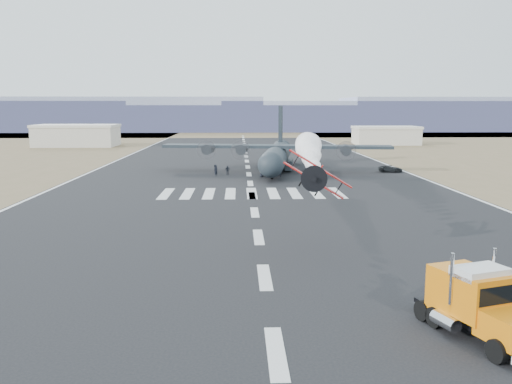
{
  "coord_description": "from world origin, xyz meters",
  "views": [
    {
      "loc": [
        -1.79,
        -25.04,
        11.93
      ],
      "look_at": [
        -0.18,
        25.57,
        4.0
      ],
      "focal_mm": 38.0,
      "sensor_mm": 36.0,
      "label": 1
    }
  ],
  "objects_px": {
    "hangar_right": "(386,135)",
    "aerobatic_biplane": "(316,176)",
    "crew_c": "(266,172)",
    "hangar_left": "(77,135)",
    "support_vehicle": "(391,169)",
    "crew_g": "(216,171)",
    "crew_h": "(275,170)",
    "crew_e": "(262,172)",
    "transport_aircraft": "(277,154)",
    "semi_truck": "(477,303)",
    "crew_f": "(215,169)",
    "crew_b": "(318,170)",
    "crew_a": "(280,172)",
    "crew_d": "(228,170)"
  },
  "relations": [
    {
      "from": "crew_g",
      "to": "crew_h",
      "type": "relative_size",
      "value": 1.07
    },
    {
      "from": "hangar_right",
      "to": "crew_d",
      "type": "height_order",
      "value": "hangar_right"
    },
    {
      "from": "hangar_left",
      "to": "crew_d",
      "type": "height_order",
      "value": "hangar_left"
    },
    {
      "from": "crew_f",
      "to": "crew_g",
      "type": "distance_m",
      "value": 3.13
    },
    {
      "from": "hangar_right",
      "to": "aerobatic_biplane",
      "type": "bearing_deg",
      "value": -107.57
    },
    {
      "from": "transport_aircraft",
      "to": "crew_c",
      "type": "distance_m",
      "value": 9.75
    },
    {
      "from": "aerobatic_biplane",
      "to": "crew_b",
      "type": "relative_size",
      "value": 3.17
    },
    {
      "from": "transport_aircraft",
      "to": "semi_truck",
      "type": "bearing_deg",
      "value": -78.48
    },
    {
      "from": "hangar_left",
      "to": "transport_aircraft",
      "type": "height_order",
      "value": "transport_aircraft"
    },
    {
      "from": "transport_aircraft",
      "to": "crew_c",
      "type": "relative_size",
      "value": 25.1
    },
    {
      "from": "crew_e",
      "to": "crew_g",
      "type": "relative_size",
      "value": 0.95
    },
    {
      "from": "hangar_left",
      "to": "crew_a",
      "type": "bearing_deg",
      "value": -53.07
    },
    {
      "from": "support_vehicle",
      "to": "transport_aircraft",
      "type": "bearing_deg",
      "value": 89.98
    },
    {
      "from": "crew_c",
      "to": "crew_f",
      "type": "bearing_deg",
      "value": 72.68
    },
    {
      "from": "transport_aircraft",
      "to": "crew_c",
      "type": "bearing_deg",
      "value": -97.42
    },
    {
      "from": "aerobatic_biplane",
      "to": "crew_e",
      "type": "height_order",
      "value": "aerobatic_biplane"
    },
    {
      "from": "aerobatic_biplane",
      "to": "support_vehicle",
      "type": "height_order",
      "value": "aerobatic_biplane"
    },
    {
      "from": "crew_e",
      "to": "crew_g",
      "type": "xyz_separation_m",
      "value": [
        -7.99,
        1.55,
        0.05
      ]
    },
    {
      "from": "crew_d",
      "to": "crew_e",
      "type": "xyz_separation_m",
      "value": [
        5.97,
        -2.99,
        0.03
      ]
    },
    {
      "from": "crew_e",
      "to": "crew_f",
      "type": "distance_m",
      "value": 9.44
    },
    {
      "from": "crew_b",
      "to": "crew_d",
      "type": "bearing_deg",
      "value": -3.1
    },
    {
      "from": "hangar_left",
      "to": "semi_truck",
      "type": "distance_m",
      "value": 156.54
    },
    {
      "from": "crew_c",
      "to": "crew_e",
      "type": "bearing_deg",
      "value": 122.7
    },
    {
      "from": "hangar_left",
      "to": "crew_d",
      "type": "relative_size",
      "value": 14.46
    },
    {
      "from": "crew_d",
      "to": "crew_h",
      "type": "height_order",
      "value": "crew_h"
    },
    {
      "from": "semi_truck",
      "to": "crew_f",
      "type": "height_order",
      "value": "semi_truck"
    },
    {
      "from": "crew_c",
      "to": "crew_d",
      "type": "distance_m",
      "value": 7.28
    },
    {
      "from": "crew_b",
      "to": "crew_e",
      "type": "height_order",
      "value": "crew_e"
    },
    {
      "from": "hangar_right",
      "to": "support_vehicle",
      "type": "relative_size",
      "value": 4.63
    },
    {
      "from": "semi_truck",
      "to": "support_vehicle",
      "type": "bearing_deg",
      "value": 59.11
    },
    {
      "from": "semi_truck",
      "to": "crew_e",
      "type": "height_order",
      "value": "semi_truck"
    },
    {
      "from": "crew_c",
      "to": "hangar_right",
      "type": "bearing_deg",
      "value": -19.7
    },
    {
      "from": "hangar_right",
      "to": "support_vehicle",
      "type": "bearing_deg",
      "value": -104.48
    },
    {
      "from": "hangar_left",
      "to": "transport_aircraft",
      "type": "bearing_deg",
      "value": -49.63
    },
    {
      "from": "hangar_right",
      "to": "aerobatic_biplane",
      "type": "xyz_separation_m",
      "value": [
        -41.41,
        -130.79,
        3.29
      ]
    },
    {
      "from": "hangar_right",
      "to": "aerobatic_biplane",
      "type": "height_order",
      "value": "aerobatic_biplane"
    },
    {
      "from": "hangar_right",
      "to": "semi_truck",
      "type": "height_order",
      "value": "hangar_right"
    },
    {
      "from": "hangar_left",
      "to": "aerobatic_biplane",
      "type": "relative_size",
      "value": 4.57
    },
    {
      "from": "hangar_left",
      "to": "support_vehicle",
      "type": "relative_size",
      "value": 5.53
    },
    {
      "from": "hangar_left",
      "to": "crew_c",
      "type": "distance_m",
      "value": 94.41
    },
    {
      "from": "hangar_left",
      "to": "crew_a",
      "type": "xyz_separation_m",
      "value": [
        57.45,
        -76.42,
        -2.54
      ]
    },
    {
      "from": "hangar_right",
      "to": "crew_g",
      "type": "bearing_deg",
      "value": -122.77
    },
    {
      "from": "transport_aircraft",
      "to": "crew_e",
      "type": "bearing_deg",
      "value": -101.44
    },
    {
      "from": "aerobatic_biplane",
      "to": "crew_h",
      "type": "xyz_separation_m",
      "value": [
        0.14,
        51.92,
        -5.44
      ]
    },
    {
      "from": "crew_c",
      "to": "crew_e",
      "type": "relative_size",
      "value": 0.97
    },
    {
      "from": "aerobatic_biplane",
      "to": "semi_truck",
      "type": "bearing_deg",
      "value": -65.24
    },
    {
      "from": "semi_truck",
      "to": "crew_c",
      "type": "distance_m",
      "value": 67.21
    },
    {
      "from": "hangar_left",
      "to": "crew_b",
      "type": "relative_size",
      "value": 14.49
    },
    {
      "from": "semi_truck",
      "to": "aerobatic_biplane",
      "type": "bearing_deg",
      "value": 90.21
    },
    {
      "from": "aerobatic_biplane",
      "to": "crew_e",
      "type": "xyz_separation_m",
      "value": [
        -2.44,
        48.71,
        -5.43
      ]
    }
  ]
}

